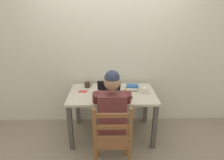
{
  "coord_description": "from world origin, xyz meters",
  "views": [
    {
      "loc": [
        -0.05,
        -2.56,
        1.88
      ],
      "look_at": [
        -0.0,
        -0.05,
        0.94
      ],
      "focal_mm": 30.44,
      "sensor_mm": 36.0,
      "label": 1
    }
  ],
  "objects": [
    {
      "name": "coffee_mug_dark",
      "position": [
        -0.39,
        0.22,
        0.77
      ],
      "size": [
        0.13,
        0.09,
        0.09
      ],
      "color": "#38281E",
      "rests_on": "desk"
    },
    {
      "name": "wooden_chair",
      "position": [
        -0.01,
        -0.73,
        0.46
      ],
      "size": [
        0.42,
        0.42,
        0.94
      ],
      "color": "brown",
      "rests_on": "ground"
    },
    {
      "name": "laptop",
      "position": [
        -0.05,
        -0.14,
        0.78
      ],
      "size": [
        0.33,
        0.32,
        0.22
      ],
      "color": "black",
      "rests_on": "desk"
    },
    {
      "name": "coffee_mug_white",
      "position": [
        0.47,
        -0.04,
        0.77
      ],
      "size": [
        0.11,
        0.07,
        0.09
      ],
      "color": "beige",
      "rests_on": "desk"
    },
    {
      "name": "desk",
      "position": [
        0.0,
        0.0,
        0.62
      ],
      "size": [
        1.26,
        0.76,
        0.72
      ],
      "color": "#BCB29E",
      "rests_on": "ground"
    },
    {
      "name": "book_stack_main",
      "position": [
        0.3,
        0.11,
        0.76
      ],
      "size": [
        0.2,
        0.15,
        0.07
      ],
      "color": "gold",
      "rests_on": "desk"
    },
    {
      "name": "seated_person",
      "position": [
        -0.01,
        -0.45,
        0.69
      ],
      "size": [
        0.5,
        0.6,
        1.25
      ],
      "color": "brown",
      "rests_on": "ground"
    },
    {
      "name": "paper_pile_near_laptop",
      "position": [
        0.06,
        -0.19,
        0.73
      ],
      "size": [
        0.22,
        0.21,
        0.02
      ],
      "primitive_type": "cube",
      "rotation": [
        0.0,
        0.0,
        -0.24
      ],
      "color": "silver",
      "rests_on": "desk"
    },
    {
      "name": "back_wall",
      "position": [
        0.0,
        0.46,
        1.3
      ],
      "size": [
        6.0,
        0.04,
        2.6
      ],
      "color": "beige",
      "rests_on": "ground"
    },
    {
      "name": "ground_plane",
      "position": [
        0.0,
        0.0,
        0.0
      ],
      "size": [
        8.0,
        8.0,
        0.0
      ],
      "primitive_type": "plane",
      "color": "gray"
    },
    {
      "name": "computer_mouse",
      "position": [
        0.25,
        -0.18,
        0.74
      ],
      "size": [
        0.06,
        0.1,
        0.03
      ],
      "primitive_type": "ellipsoid",
      "color": "black",
      "rests_on": "desk"
    },
    {
      "name": "landscape_photo_print",
      "position": [
        -0.44,
        0.05,
        0.72
      ],
      "size": [
        0.13,
        0.1,
        0.0
      ],
      "primitive_type": "cube",
      "rotation": [
        0.0,
        0.0,
        -0.05
      ],
      "color": "#C63D33",
      "rests_on": "desk"
    }
  ]
}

